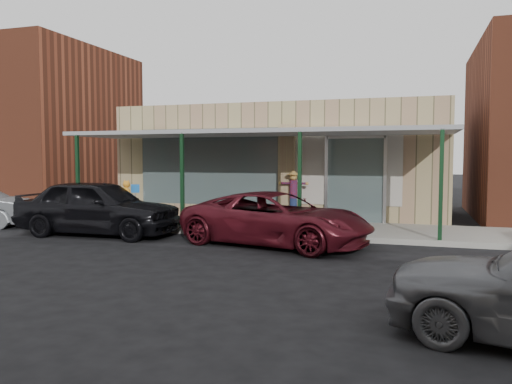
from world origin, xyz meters
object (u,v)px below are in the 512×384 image
(barrel_pumpkin, at_px, (211,215))
(handicap_sign, at_px, (135,199))
(barrel_scarecrow, at_px, (293,204))
(car_maroon, at_px, (277,219))
(parked_sedan, at_px, (98,207))

(barrel_pumpkin, distance_m, handicap_sign, 2.47)
(barrel_scarecrow, bearing_deg, car_maroon, -73.06)
(barrel_pumpkin, bearing_deg, barrel_scarecrow, 24.99)
(barrel_scarecrow, height_order, parked_sedan, barrel_scarecrow)
(barrel_scarecrow, relative_size, parked_sedan, 0.35)
(barrel_scarecrow, xyz_separation_m, handicap_sign, (-4.56, -2.40, 0.25))
(handicap_sign, height_order, parked_sedan, parked_sedan)
(barrel_pumpkin, xyz_separation_m, parked_sedan, (-2.47, -2.60, 0.45))
(handicap_sign, bearing_deg, parked_sedan, -125.88)
(handicap_sign, xyz_separation_m, car_maroon, (5.01, -1.43, -0.28))
(barrel_pumpkin, xyz_separation_m, handicap_sign, (-2.06, -1.23, 0.60))
(barrel_scarecrow, relative_size, handicap_sign, 1.33)
(barrel_scarecrow, xyz_separation_m, barrel_pumpkin, (-2.51, -1.17, -0.35))
(barrel_scarecrow, height_order, handicap_sign, barrel_scarecrow)
(barrel_pumpkin, bearing_deg, car_maroon, -41.99)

